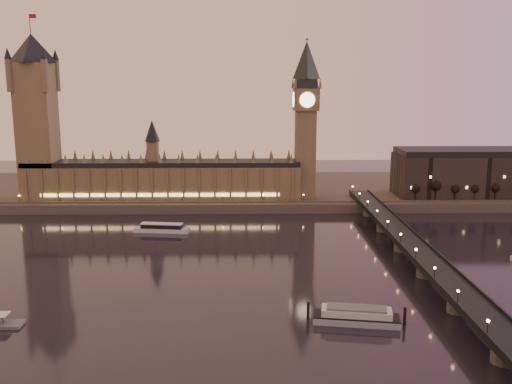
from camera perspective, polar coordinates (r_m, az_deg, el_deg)
ground at (r=264.87m, az=-4.28°, el=-7.19°), size 700.00×700.00×0.00m
far_embankment at (r=423.96m, az=1.03°, el=0.20°), size 560.00×130.00×6.00m
palace_of_westminster at (r=381.16m, az=-9.33°, el=1.69°), size 180.00×26.62×52.00m
victoria_tower at (r=396.35m, az=-21.14°, el=7.86°), size 31.68×31.68×118.00m
big_ben at (r=374.59m, az=5.00°, el=8.13°), size 17.68×17.68×104.00m
westminster_bridge at (r=273.58m, az=15.34°, el=-5.76°), size 13.20×260.00×15.30m
city_block at (r=426.47m, az=23.96°, el=1.93°), size 155.00×45.00×34.00m
bare_tree_0 at (r=382.42m, az=15.64°, el=0.38°), size 5.72×5.72×11.63m
bare_tree_1 at (r=386.37m, az=17.50°, el=0.38°), size 5.72×5.72×11.63m
bare_tree_2 at (r=390.72m, az=19.33°, el=0.38°), size 5.72×5.72×11.63m
bare_tree_3 at (r=395.45m, az=21.11°, el=0.39°), size 5.72×5.72×11.63m
bare_tree_4 at (r=400.56m, az=22.85°, el=0.39°), size 5.72×5.72×11.63m
cruise_boat_a at (r=322.22m, az=-9.40°, el=-3.59°), size 31.39×10.63×4.93m
moored_barge at (r=205.32m, az=10.00°, el=-12.10°), size 33.81×13.12×6.28m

